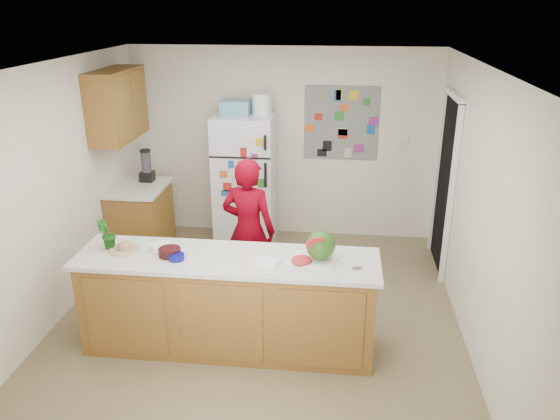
# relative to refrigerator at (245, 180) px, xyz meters

# --- Properties ---
(floor) EXTENTS (4.00, 4.50, 0.02)m
(floor) POSITION_rel_refrigerator_xyz_m (0.45, -1.88, -0.86)
(floor) COLOR brown
(floor) RESTS_ON ground
(wall_back) EXTENTS (4.00, 0.02, 2.50)m
(wall_back) POSITION_rel_refrigerator_xyz_m (0.45, 0.38, 0.40)
(wall_back) COLOR beige
(wall_back) RESTS_ON ground
(wall_left) EXTENTS (0.02, 4.50, 2.50)m
(wall_left) POSITION_rel_refrigerator_xyz_m (-1.56, -1.88, 0.40)
(wall_left) COLOR beige
(wall_left) RESTS_ON ground
(wall_right) EXTENTS (0.02, 4.50, 2.50)m
(wall_right) POSITION_rel_refrigerator_xyz_m (2.46, -1.88, 0.40)
(wall_right) COLOR beige
(wall_right) RESTS_ON ground
(ceiling) EXTENTS (4.00, 4.50, 0.02)m
(ceiling) POSITION_rel_refrigerator_xyz_m (0.45, -1.88, 1.66)
(ceiling) COLOR white
(ceiling) RESTS_ON wall_back
(doorway) EXTENTS (0.03, 0.85, 2.04)m
(doorway) POSITION_rel_refrigerator_xyz_m (2.44, -0.43, 0.17)
(doorway) COLOR black
(doorway) RESTS_ON ground
(peninsula_base) EXTENTS (2.60, 0.62, 0.88)m
(peninsula_base) POSITION_rel_refrigerator_xyz_m (0.25, -2.38, -0.41)
(peninsula_base) COLOR brown
(peninsula_base) RESTS_ON floor
(peninsula_top) EXTENTS (2.68, 0.70, 0.04)m
(peninsula_top) POSITION_rel_refrigerator_xyz_m (0.25, -2.38, 0.05)
(peninsula_top) COLOR silver
(peninsula_top) RESTS_ON peninsula_base
(side_counter_base) EXTENTS (0.60, 0.80, 0.86)m
(side_counter_base) POSITION_rel_refrigerator_xyz_m (-1.24, -0.53, -0.42)
(side_counter_base) COLOR brown
(side_counter_base) RESTS_ON floor
(side_counter_top) EXTENTS (0.64, 0.84, 0.04)m
(side_counter_top) POSITION_rel_refrigerator_xyz_m (-1.24, -0.53, 0.03)
(side_counter_top) COLOR silver
(side_counter_top) RESTS_ON side_counter_base
(upper_cabinets) EXTENTS (0.35, 1.00, 0.80)m
(upper_cabinets) POSITION_rel_refrigerator_xyz_m (-1.37, -0.58, 1.05)
(upper_cabinets) COLOR brown
(upper_cabinets) RESTS_ON wall_left
(refrigerator) EXTENTS (0.75, 0.70, 1.70)m
(refrigerator) POSITION_rel_refrigerator_xyz_m (0.00, 0.00, 0.00)
(refrigerator) COLOR silver
(refrigerator) RESTS_ON floor
(fridge_top_bin) EXTENTS (0.35, 0.28, 0.18)m
(fridge_top_bin) POSITION_rel_refrigerator_xyz_m (-0.10, 0.00, 0.94)
(fridge_top_bin) COLOR #5999B2
(fridge_top_bin) RESTS_ON refrigerator
(photo_collage) EXTENTS (0.95, 0.01, 0.95)m
(photo_collage) POSITION_rel_refrigerator_xyz_m (1.20, 0.36, 0.70)
(photo_collage) COLOR slate
(photo_collage) RESTS_ON wall_back
(person) EXTENTS (0.63, 0.47, 1.57)m
(person) POSITION_rel_refrigerator_xyz_m (0.29, -1.47, -0.07)
(person) COLOR #67000D
(person) RESTS_ON floor
(blender_appliance) EXTENTS (0.12, 0.12, 0.38)m
(blender_appliance) POSITION_rel_refrigerator_xyz_m (-1.19, -0.31, 0.24)
(blender_appliance) COLOR black
(blender_appliance) RESTS_ON side_counter_top
(cutting_board) EXTENTS (0.46, 0.39, 0.01)m
(cutting_board) POSITION_rel_refrigerator_xyz_m (1.01, -2.36, 0.08)
(cutting_board) COLOR white
(cutting_board) RESTS_ON peninsula_top
(watermelon) EXTENTS (0.26, 0.26, 0.26)m
(watermelon) POSITION_rel_refrigerator_xyz_m (1.07, -2.34, 0.21)
(watermelon) COLOR #235812
(watermelon) RESTS_ON cutting_board
(watermelon_slice) EXTENTS (0.17, 0.17, 0.02)m
(watermelon_slice) POSITION_rel_refrigerator_xyz_m (0.91, -2.41, 0.09)
(watermelon_slice) COLOR red
(watermelon_slice) RESTS_ON cutting_board
(cherry_bowl) EXTENTS (0.23, 0.23, 0.07)m
(cherry_bowl) POSITION_rel_refrigerator_xyz_m (-0.25, -2.41, 0.11)
(cherry_bowl) COLOR black
(cherry_bowl) RESTS_ON peninsula_top
(white_bowl) EXTENTS (0.22, 0.22, 0.06)m
(white_bowl) POSITION_rel_refrigerator_xyz_m (-0.37, -2.31, 0.10)
(white_bowl) COLOR silver
(white_bowl) RESTS_ON peninsula_top
(cobalt_bowl) EXTENTS (0.16, 0.16, 0.05)m
(cobalt_bowl) POSITION_rel_refrigerator_xyz_m (-0.17, -2.48, 0.10)
(cobalt_bowl) COLOR #0A0B6B
(cobalt_bowl) RESTS_ON peninsula_top
(plate) EXTENTS (0.29, 0.29, 0.02)m
(plate) POSITION_rel_refrigerator_xyz_m (-0.69, -2.35, 0.08)
(plate) COLOR beige
(plate) RESTS_ON peninsula_top
(paper_towel) EXTENTS (0.23, 0.21, 0.02)m
(paper_towel) POSITION_rel_refrigerator_xyz_m (0.62, -2.46, 0.08)
(paper_towel) COLOR white
(paper_towel) RESTS_ON peninsula_top
(keys) EXTENTS (0.09, 0.06, 0.01)m
(keys) POSITION_rel_refrigerator_xyz_m (1.38, -2.48, 0.08)
(keys) COLOR slate
(keys) RESTS_ON peninsula_top
(potted_plant) EXTENTS (0.20, 0.20, 0.28)m
(potted_plant) POSITION_rel_refrigerator_xyz_m (-0.85, -2.33, 0.21)
(potted_plant) COLOR #194413
(potted_plant) RESTS_ON peninsula_top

